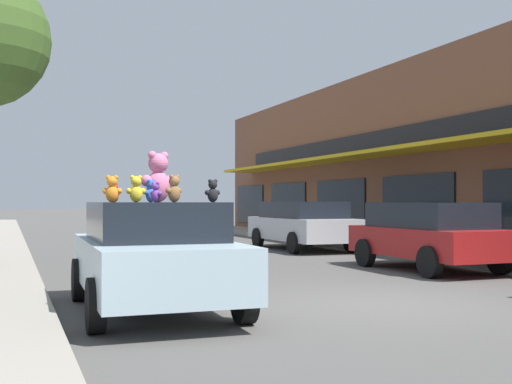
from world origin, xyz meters
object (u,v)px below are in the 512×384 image
(teddy_bear_black, at_px, (213,191))
(teddy_bear_white, at_px, (137,195))
(teddy_bear_giant, at_px, (158,178))
(teddy_bear_purple, at_px, (156,192))
(parked_car_far_right, at_px, (302,223))
(teddy_bear_yellow, at_px, (136,189))
(parked_car_far_center, at_px, (429,233))
(teddy_bear_orange, at_px, (112,189))
(teddy_bear_red, at_px, (114,193))
(teddy_bear_blue, at_px, (151,191))
(plush_art_car, at_px, (153,254))
(teddy_bear_brown, at_px, (174,189))

(teddy_bear_black, relative_size, teddy_bear_white, 1.29)
(teddy_bear_giant, distance_m, teddy_bear_purple, 1.05)
(teddy_bear_white, xyz_separation_m, parked_car_far_right, (6.91, 8.71, -0.80))
(teddy_bear_yellow, distance_m, parked_car_far_center, 7.91)
(teddy_bear_giant, xyz_separation_m, teddy_bear_black, (0.56, -0.86, -0.20))
(teddy_bear_orange, distance_m, teddy_bear_white, 1.66)
(teddy_bear_red, height_order, parked_car_far_center, teddy_bear_red)
(teddy_bear_yellow, relative_size, parked_car_far_right, 0.08)
(teddy_bear_yellow, distance_m, teddy_bear_blue, 0.34)
(teddy_bear_red, relative_size, teddy_bear_white, 1.15)
(plush_art_car, height_order, teddy_bear_giant, teddy_bear_giant)
(teddy_bear_blue, xyz_separation_m, teddy_bear_black, (0.70, -0.66, -0.01))
(teddy_bear_orange, height_order, teddy_bear_black, teddy_bear_orange)
(plush_art_car, height_order, teddy_bear_black, teddy_bear_black)
(plush_art_car, xyz_separation_m, teddy_bear_brown, (0.08, -0.90, 0.89))
(teddy_bear_giant, bearing_deg, teddy_bear_blue, 32.42)
(teddy_bear_black, xyz_separation_m, parked_car_far_center, (6.19, 3.71, -0.85))
(teddy_bear_black, bearing_deg, parked_car_far_right, -132.06)
(teddy_bear_blue, relative_size, parked_car_far_center, 0.08)
(teddy_bear_blue, distance_m, parked_car_far_right, 11.89)
(teddy_bear_purple, bearing_deg, teddy_bear_black, -111.69)
(teddy_bear_blue, bearing_deg, teddy_bear_orange, 6.18)
(teddy_bear_brown, bearing_deg, parked_car_far_center, -179.79)
(teddy_bear_brown, distance_m, teddy_bear_white, 1.86)
(teddy_bear_orange, xyz_separation_m, parked_car_far_right, (7.52, 10.26, -0.85))
(teddy_bear_purple, height_order, teddy_bear_white, teddy_bear_purple)
(teddy_bear_yellow, xyz_separation_m, parked_car_far_center, (7.14, 3.28, -0.88))
(teddy_bear_brown, height_order, teddy_bear_purple, teddy_bear_brown)
(teddy_bear_brown, distance_m, teddy_bear_purple, 0.25)
(teddy_bear_black, xyz_separation_m, teddy_bear_white, (-0.72, 1.60, -0.03))
(plush_art_car, height_order, teddy_bear_purple, teddy_bear_purple)
(parked_car_far_right, bearing_deg, teddy_bear_giant, -125.53)
(parked_car_far_right, bearing_deg, teddy_bear_red, -128.42)
(teddy_bear_black, height_order, teddy_bear_white, teddy_bear_black)
(teddy_bear_brown, bearing_deg, teddy_bear_red, -97.13)
(teddy_bear_brown, xyz_separation_m, teddy_bear_yellow, (-0.36, 0.69, 0.01))
(parked_car_far_center, xyz_separation_m, parked_car_far_right, (-0.00, 6.61, 0.02))
(teddy_bear_giant, bearing_deg, plush_art_car, 40.45)
(teddy_bear_purple, distance_m, teddy_bear_white, 1.73)
(teddy_bear_yellow, bearing_deg, teddy_bear_giant, -131.42)
(plush_art_car, bearing_deg, teddy_bear_black, -42.28)
(teddy_bear_red, height_order, teddy_bear_purple, teddy_bear_red)
(parked_car_far_right, bearing_deg, teddy_bear_orange, -126.25)
(teddy_bear_brown, bearing_deg, teddy_bear_black, 173.38)
(teddy_bear_orange, xyz_separation_m, teddy_bear_black, (1.33, -0.06, -0.02))
(teddy_bear_brown, bearing_deg, teddy_bear_purple, -60.80)
(teddy_bear_giant, distance_m, teddy_bear_blue, 0.32)
(teddy_bear_blue, xyz_separation_m, teddy_bear_white, (-0.02, 0.94, -0.04))
(teddy_bear_giant, height_order, teddy_bear_blue, teddy_bear_giant)
(plush_art_car, relative_size, teddy_bear_purple, 15.97)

